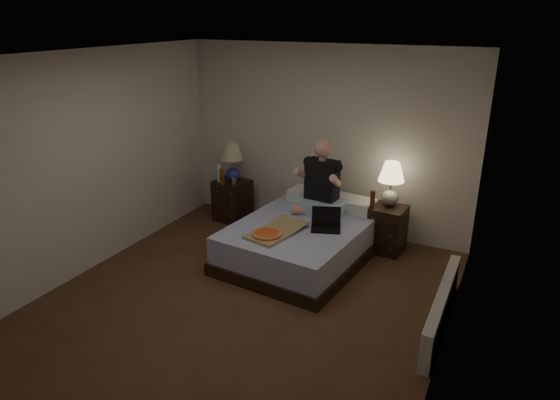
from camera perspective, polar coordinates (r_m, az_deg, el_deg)
The scene contains 19 objects.
floor at distance 5.36m, azimuth -4.36°, elevation -11.62°, with size 4.00×4.50×0.00m, color brown.
ceiling at distance 4.55m, azimuth -5.24°, elevation 16.06°, with size 4.00×4.50×0.00m, color white.
wall_back at distance 6.76m, azimuth 5.12°, elevation 6.81°, with size 4.00×2.50×0.00m, color silver.
wall_front at distance 3.29m, azimuth -25.65°, elevation -10.93°, with size 4.00×2.50×0.00m, color silver.
wall_left at distance 6.05m, azimuth -21.29°, elevation 3.81°, with size 4.50×2.50×0.00m, color silver.
wall_right at distance 4.21m, azimuth 19.36°, elevation -3.05°, with size 4.50×2.50×0.00m, color silver.
bed at distance 6.13m, azimuth 2.52°, elevation -4.69°, with size 1.42×1.89×0.47m, color #5E70BD.
nightstand_left at distance 7.27m, azimuth -5.44°, elevation -0.04°, with size 0.46×0.41×0.60m, color black.
nightstand_right at distance 6.45m, azimuth 12.00°, elevation -3.23°, with size 0.45×0.41×0.59m, color black.
lamp_left at distance 7.09m, azimuth -5.48°, elevation 4.37°, with size 0.32×0.32×0.56m, color navy, non-canonical shape.
lamp_right at distance 6.31m, azimuth 12.55°, elevation 1.80°, with size 0.32×0.32×0.56m, color gray, non-canonical shape.
water_bottle at distance 7.11m, azimuth -6.94°, elevation 3.05°, with size 0.07×0.07×0.25m, color silver.
soda_can at distance 7.01m, azimuth -5.31°, elevation 2.20°, with size 0.07×0.07×0.10m, color #A7A7A2.
beer_bottle_left at distance 6.99m, azimuth -6.65°, elevation 2.67°, with size 0.06×0.06×0.23m, color #5D360D.
beer_bottle_right at distance 6.22m, azimuth 10.53°, elevation 0.06°, with size 0.06×0.06×0.23m, color #5C270D.
person at distance 6.23m, azimuth 4.63°, elevation 2.62°, with size 0.66×0.52×0.93m, color black, non-canonical shape.
laptop at distance 5.82m, azimuth 5.28°, elevation -2.33°, with size 0.34×0.28×0.24m, color black, non-canonical shape.
pizza_box at distance 5.63m, azimuth -1.52°, elevation -3.96°, with size 0.40×0.76×0.08m, color tan, non-canonical shape.
radiator at distance 5.13m, azimuth 17.96°, elevation -11.69°, with size 0.10×1.60×0.40m, color silver.
Camera 1 is at (2.36, -3.87, 2.86)m, focal length 32.00 mm.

